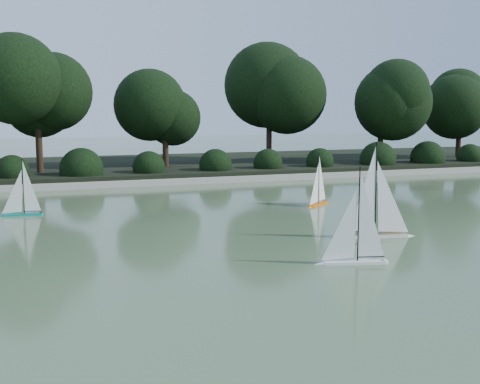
% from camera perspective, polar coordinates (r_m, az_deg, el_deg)
% --- Properties ---
extents(ground, '(80.00, 80.00, 0.00)m').
position_cam_1_polar(ground, '(9.21, 2.07, -6.16)').
color(ground, '#455734').
rests_on(ground, ground).
extents(pond_coping, '(40.00, 0.35, 0.18)m').
position_cam_1_polar(pond_coping, '(17.75, -8.55, 0.90)').
color(pond_coping, gray).
rests_on(pond_coping, ground).
extents(far_bank, '(40.00, 8.00, 0.30)m').
position_cam_1_polar(far_bank, '(21.67, -10.53, 2.28)').
color(far_bank, black).
rests_on(far_bank, ground).
extents(tree_line, '(26.31, 3.93, 4.39)m').
position_cam_1_polar(tree_line, '(20.26, -6.54, 9.03)').
color(tree_line, black).
rests_on(tree_line, ground).
extents(shrub_hedge, '(29.10, 1.10, 1.10)m').
position_cam_1_polar(shrub_hedge, '(18.59, -9.09, 2.32)').
color(shrub_hedge, black).
rests_on(shrub_hedge, ground).
extents(sailboat_white_a, '(1.10, 0.43, 1.51)m').
position_cam_1_polar(sailboat_white_a, '(8.89, 10.31, -5.24)').
color(sailboat_white_a, white).
rests_on(sailboat_white_a, ground).
extents(sailboat_white_b, '(1.31, 0.40, 1.78)m').
position_cam_1_polar(sailboat_white_b, '(10.82, 13.43, -2.76)').
color(sailboat_white_b, silver).
rests_on(sailboat_white_b, ground).
extents(sailboat_orange, '(0.84, 0.67, 1.31)m').
position_cam_1_polar(sailboat_orange, '(14.07, 7.30, -0.45)').
color(sailboat_orange, '#F56900').
rests_on(sailboat_orange, ground).
extents(sailboat_teal, '(0.94, 0.25, 1.28)m').
position_cam_1_polar(sailboat_teal, '(13.48, -20.24, -1.26)').
color(sailboat_teal, '#05827A').
rests_on(sailboat_teal, ground).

